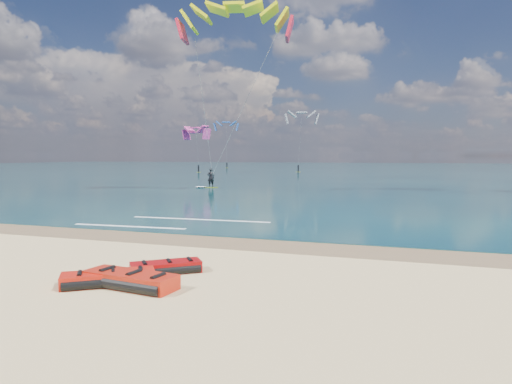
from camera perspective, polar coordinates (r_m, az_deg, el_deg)
ground at (r=53.90m, az=7.36°, el=1.02°), size 320.00×320.00×0.00m
wet_sand_strip at (r=19.12m, az=-14.40°, el=-5.45°), size 320.00×2.40×0.01m
sea at (r=117.31m, az=13.34°, el=2.83°), size 320.00×200.00×0.04m
packed_kite_left at (r=12.43m, az=-17.94°, el=-10.95°), size 2.64×2.32×0.39m
packed_kite_mid at (r=12.05m, az=-15.44°, el=-11.38°), size 2.82×1.52×0.43m
packed_kite_right at (r=13.23m, az=-11.19°, el=-9.87°), size 2.30×2.11×0.37m
kitesurfer_main at (r=42.85m, az=-4.19°, el=12.13°), size 13.67×8.96×17.56m
shoreline_foam at (r=22.63m, az=-10.60°, el=-3.74°), size 8.62×3.63×0.01m
distant_kites at (r=91.39m, az=7.03°, el=5.81°), size 82.38×35.57×11.93m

